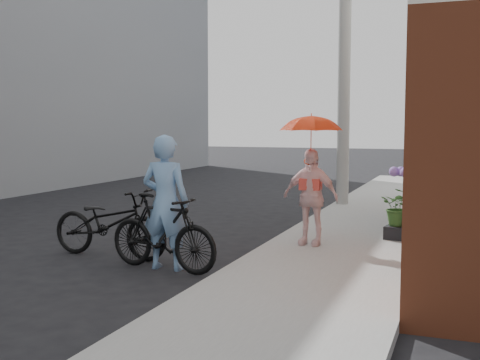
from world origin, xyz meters
The scene contains 11 objects.
ground centered at (0.00, 0.00, 0.00)m, with size 80.00×80.00×0.00m, color black.
sidewalk centered at (2.10, 2.00, 0.06)m, with size 2.20×24.00×0.12m, color #969691.
curb centered at (0.94, 2.00, 0.06)m, with size 0.12×24.00×0.12m, color #9E9E99.
utility_pole centered at (1.10, 6.00, 3.50)m, with size 0.28×0.28×7.00m, color #9E9E99.
officer centered at (0.01, -0.54, 0.90)m, with size 0.66×0.43×1.80m, color #719BC9.
bike_left centered at (-1.10, -0.19, 0.50)m, with size 0.67×1.92×1.01m, color black.
bike_right centered at (-0.01, -0.62, 0.51)m, with size 0.48×1.71×1.03m, color black.
kimono_woman centered at (1.55, 1.18, 0.85)m, with size 0.85×0.35×1.45m, color #FFD6D5.
parasol centered at (1.55, 1.18, 1.96)m, with size 0.89×0.89×0.78m, color #F84C1D.
planter centered at (2.77, 2.11, 0.22)m, with size 0.40×0.40×0.21m, color black.
potted_plant centered at (2.77, 2.11, 0.64)m, with size 0.55×0.48×0.61m, color #305622.
Camera 1 is at (3.73, -7.61, 1.95)m, focal length 45.00 mm.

